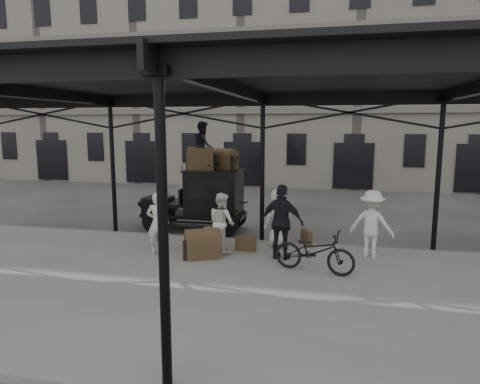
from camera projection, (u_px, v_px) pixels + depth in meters
The scene contains 18 objects.
ground at pixel (249, 264), 11.46m from camera, with size 120.00×120.00×0.00m, color #383533.
platform at pixel (232, 289), 9.52m from camera, with size 28.00×8.00×0.15m, color slate.
canopy at pixel (235, 82), 9.08m from camera, with size 22.50×9.00×4.74m.
building_frontage at pixel (303, 73), 27.73m from camera, with size 64.00×8.00×14.00m, color slate.
taxi at pixel (206, 197), 14.97m from camera, with size 3.65×1.55×2.18m.
porter_left at pixel (158, 223), 11.82m from camera, with size 0.63×0.41×1.73m, color beige.
porter_midleft at pixel (222, 222), 12.00m from camera, with size 0.82×0.64×1.69m, color silver.
porter_centre at pixel (278, 217), 12.56m from camera, with size 0.84×0.55×1.71m, color beige.
porter_official at pixel (282, 222), 11.31m from camera, with size 1.18×0.49×2.01m, color black.
porter_right at pixel (372, 224), 11.52m from camera, with size 1.18×0.68×1.83m, color silver.
bicycle at pixel (314, 251), 10.37m from camera, with size 0.69×1.99×1.04m, color black.
porter_roof at pixel (203, 146), 14.60m from camera, with size 0.80×0.62×1.64m, color black.
steamer_trunk_roof_near at pixel (201, 160), 14.54m from camera, with size 0.88×0.54×0.65m, color #4E3D24, non-canonical shape.
steamer_trunk_roof_far at pixel (225, 160), 14.82m from camera, with size 0.81×0.50×0.59m, color #4E3D24, non-canonical shape.
steamer_trunk_platform at pixel (202, 246), 11.52m from camera, with size 0.91×0.55×0.67m, color #4E3D24, non-canonical shape.
wicker_hamper at pixel (212, 237), 12.69m from camera, with size 0.60×0.45×0.50m, color olive.
suitcase_upright at pixel (306, 237), 12.79m from camera, with size 0.15×0.60×0.45m, color #4E3D24.
suitcase_flat at pixel (246, 244), 12.14m from camera, with size 0.60×0.15×0.40m, color #4E3D24.
Camera 1 is at (2.12, -10.82, 3.71)m, focal length 32.00 mm.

